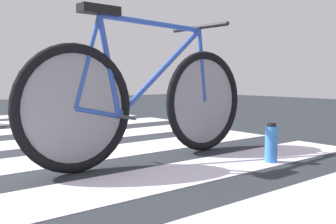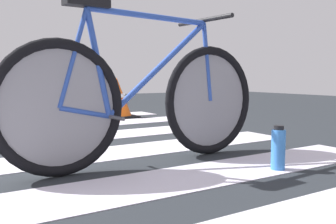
{
  "view_description": "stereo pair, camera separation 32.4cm",
  "coord_description": "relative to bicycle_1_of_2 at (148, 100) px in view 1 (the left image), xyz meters",
  "views": [
    {
      "loc": [
        -0.22,
        -2.86,
        0.54
      ],
      "look_at": [
        1.39,
        -0.84,
        0.31
      ],
      "focal_mm": 40.88,
      "sensor_mm": 36.0,
      "label": 1
    },
    {
      "loc": [
        0.1,
        -2.86,
        0.54
      ],
      "look_at": [
        1.39,
        -0.84,
        0.31
      ],
      "focal_mm": 40.88,
      "sensor_mm": 36.0,
      "label": 2
    }
  ],
  "objects": [
    {
      "name": "water_bottle",
      "position": [
        0.55,
        -0.53,
        -0.27
      ],
      "size": [
        0.08,
        0.08,
        0.25
      ],
      "color": "#3A82DE",
      "rests_on": "ground"
    },
    {
      "name": "bicycle_1_of_2",
      "position": [
        0.0,
        0.0,
        0.0
      ],
      "size": [
        1.74,
        0.52,
        0.93
      ],
      "rotation": [
        0.0,
        0.0,
        0.04
      ],
      "color": "black",
      "rests_on": "ground"
    },
    {
      "name": "traffic_cone",
      "position": [
        0.94,
        2.41,
        -0.15
      ],
      "size": [
        0.44,
        0.44,
        0.5
      ],
      "color": "black",
      "rests_on": "ground"
    }
  ]
}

